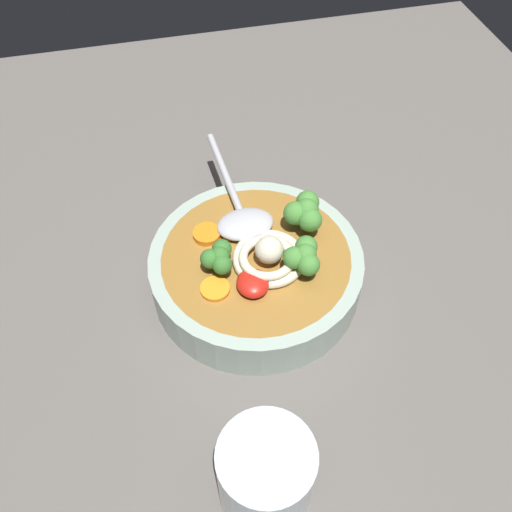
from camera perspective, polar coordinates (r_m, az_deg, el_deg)
name	(u,v)px	position (r cm, az deg, el deg)	size (l,w,h in cm)	color
table_slab	(264,263)	(63.43, 0.79, -0.76)	(98.35, 98.35, 3.22)	#5B5651
soup_bowl	(256,270)	(57.68, 0.00, -1.45)	(21.90, 21.90, 4.76)	#9EB2A3
noodle_pile	(269,256)	(54.57, 1.30, -0.02)	(8.07, 7.92, 3.25)	beige
soup_spoon	(242,215)	(58.61, -1.50, 4.27)	(17.37, 6.25, 1.60)	#B7B7BC
chili_sauce_dollop	(253,283)	(52.81, -0.34, -2.82)	(3.47, 3.12, 1.56)	red
broccoli_floret_rear	(304,256)	(53.28, 4.93, -0.02)	(4.34, 3.74, 3.43)	#7A9E60
broccoli_floret_near_spoon	(305,212)	(56.93, 5.07, 4.57)	(4.80, 4.13, 3.79)	#7A9E60
broccoli_floret_far	(219,257)	(53.45, -3.88, -0.14)	(3.83, 3.29, 3.03)	#7A9E60
carrot_slice_beside_chili	(215,289)	(53.25, -4.24, -3.39)	(2.87, 2.87, 0.45)	orange
carrot_slice_beside_noodles	(303,250)	(56.20, 4.85, 0.63)	(2.33, 2.33, 0.60)	orange
carrot_slice_right	(207,236)	(57.39, -5.04, 2.05)	(2.88, 2.88, 0.67)	orange
drinking_glass	(266,479)	(45.10, 1.00, -21.96)	(7.24, 7.24, 9.89)	silver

